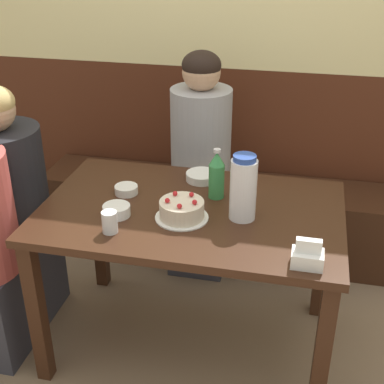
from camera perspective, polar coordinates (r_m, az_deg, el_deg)
ground_plane at (r=2.64m, az=-0.08°, el=-15.60°), size 12.00×12.00×0.00m
back_wall at (r=3.02m, az=4.49°, el=16.77°), size 4.80×0.04×2.50m
bench_seat at (r=3.17m, az=3.23°, el=-2.58°), size 2.11×0.38×0.44m
dining_table at (r=2.26m, az=-0.09°, el=-3.92°), size 1.24×0.79×0.72m
birthday_cake at (r=2.12m, az=-1.11°, el=-1.92°), size 0.21×0.21×0.10m
water_pitcher at (r=2.09m, az=5.49°, el=0.43°), size 0.11×0.11×0.27m
soju_bottle at (r=2.26m, az=2.64°, el=1.86°), size 0.07×0.07×0.22m
napkin_holder at (r=1.88m, az=12.22°, el=-6.71°), size 0.11×0.08×0.11m
bowl_soup_white at (r=2.17m, az=-8.05°, el=-1.96°), size 0.11×0.11×0.04m
bowl_rice_small at (r=2.44m, az=1.03°, el=1.67°), size 0.14×0.14×0.04m
bowl_side_dish at (r=2.34m, az=-7.02°, el=0.25°), size 0.10×0.10×0.04m
glass_water_tall at (r=2.05m, az=-8.78°, el=-3.18°), size 0.06×0.06×0.09m
person_pale_blue_shirt at (r=2.86m, az=0.93°, el=2.16°), size 0.31×0.34×1.23m
person_grey_tee at (r=2.64m, az=-18.84°, el=-1.75°), size 0.37×0.37×1.17m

